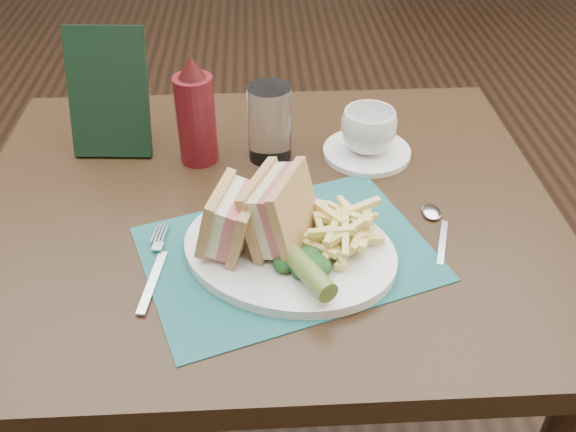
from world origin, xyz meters
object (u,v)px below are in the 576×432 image
at_px(table_main, 268,361).
at_px(ketchup_bottle, 195,110).
at_px(coffee_cup, 369,131).
at_px(saucer, 367,152).
at_px(drinking_glass, 270,123).
at_px(plate, 289,251).
at_px(sandwich_half_a, 216,216).
at_px(check_presenter, 108,93).
at_px(sandwich_half_b, 265,207).
at_px(placemat, 287,253).

distance_m(table_main, ketchup_bottle, 0.50).
xyz_separation_m(table_main, coffee_cup, (0.18, 0.13, 0.42)).
height_order(table_main, ketchup_bottle, ketchup_bottle).
height_order(saucer, drinking_glass, drinking_glass).
distance_m(plate, sandwich_half_a, 0.11).
bearing_deg(sandwich_half_a, check_presenter, 138.82).
xyz_separation_m(ketchup_bottle, check_presenter, (-0.14, 0.05, 0.01)).
bearing_deg(sandwich_half_b, coffee_cup, 77.79).
distance_m(sandwich_half_a, check_presenter, 0.35).
relative_size(table_main, coffee_cup, 9.62).
bearing_deg(coffee_cup, drinking_glass, 179.48).
relative_size(sandwich_half_b, ketchup_bottle, 0.60).
xyz_separation_m(sandwich_half_b, coffee_cup, (0.18, 0.24, -0.03)).
height_order(plate, check_presenter, check_presenter).
distance_m(table_main, sandwich_half_b, 0.46).
distance_m(ketchup_bottle, check_presenter, 0.15).
bearing_deg(drinking_glass, sandwich_half_b, -93.12).
xyz_separation_m(table_main, placemat, (0.03, -0.12, 0.38)).
bearing_deg(saucer, sandwich_half_b, -126.76).
bearing_deg(sandwich_half_a, table_main, 77.92).
distance_m(sandwich_half_b, coffee_cup, 0.30).
bearing_deg(table_main, check_presenter, 144.29).
xyz_separation_m(plate, drinking_glass, (-0.02, 0.26, 0.06)).
height_order(placemat, ketchup_bottle, ketchup_bottle).
distance_m(table_main, check_presenter, 0.57).
bearing_deg(coffee_cup, plate, -119.81).
height_order(sandwich_half_b, saucer, sandwich_half_b).
xyz_separation_m(table_main, ketchup_bottle, (-0.10, 0.13, 0.47)).
xyz_separation_m(sandwich_half_b, ketchup_bottle, (-0.11, 0.24, 0.02)).
xyz_separation_m(plate, sandwich_half_a, (-0.10, 0.01, 0.06)).
height_order(table_main, sandwich_half_b, sandwich_half_b).
bearing_deg(table_main, sandwich_half_b, -88.70).
height_order(placemat, sandwich_half_b, sandwich_half_b).
relative_size(saucer, check_presenter, 0.70).
bearing_deg(plate, coffee_cup, 84.39).
bearing_deg(placemat, sandwich_half_a, 176.56).
bearing_deg(check_presenter, drinking_glass, -5.87).
xyz_separation_m(saucer, ketchup_bottle, (-0.29, 0.00, 0.09)).
bearing_deg(coffee_cup, placemat, -120.64).
distance_m(placemat, plate, 0.01).
height_order(plate, coffee_cup, coffee_cup).
bearing_deg(ketchup_bottle, sandwich_half_b, -66.10).
xyz_separation_m(placemat, check_presenter, (-0.28, 0.30, 0.10)).
distance_m(drinking_glass, ketchup_bottle, 0.12).
xyz_separation_m(sandwich_half_b, saucer, (0.18, 0.24, -0.07)).
xyz_separation_m(sandwich_half_b, drinking_glass, (0.01, 0.24, -0.01)).
bearing_deg(table_main, sandwich_half_a, -118.89).
height_order(drinking_glass, check_presenter, check_presenter).
bearing_deg(placemat, check_presenter, 132.91).
xyz_separation_m(drinking_glass, ketchup_bottle, (-0.12, 0.00, 0.03)).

